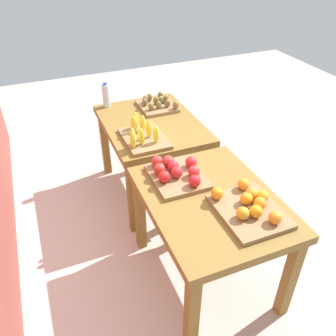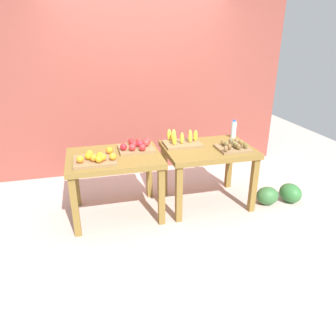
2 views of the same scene
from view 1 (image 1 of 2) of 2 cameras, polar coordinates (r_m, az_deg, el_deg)
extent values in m
plane|color=#BFAAA1|center=(3.11, 1.18, -9.33)|extent=(8.00, 8.00, 0.00)
cube|color=brown|center=(2.26, 7.03, -5.43)|extent=(1.04, 0.80, 0.06)
cube|color=brown|center=(2.43, 19.14, -16.50)|extent=(0.07, 0.07, 0.69)
cube|color=brown|center=(2.93, 8.16, -3.95)|extent=(0.07, 0.07, 0.69)
cube|color=brown|center=(2.16, 3.85, -22.77)|extent=(0.07, 0.07, 0.69)
cube|color=brown|center=(2.72, -4.55, -7.38)|extent=(0.07, 0.07, 0.69)
cube|color=brown|center=(3.11, -2.76, 7.02)|extent=(1.04, 0.80, 0.06)
cube|color=brown|center=(3.07, 6.36, -1.79)|extent=(0.07, 0.07, 0.69)
cube|color=brown|center=(3.77, -0.11, 5.96)|extent=(0.07, 0.07, 0.69)
cube|color=brown|center=(2.86, -5.82, -4.87)|extent=(0.07, 0.07, 0.69)
cube|color=brown|center=(3.60, -10.21, 3.89)|extent=(0.07, 0.07, 0.69)
cube|color=olive|center=(2.16, 13.04, -6.89)|extent=(0.44, 0.36, 0.03)
sphere|color=orange|center=(2.17, 7.97, -4.10)|extent=(0.10, 0.10, 0.08)
sphere|color=orange|center=(2.15, 14.68, -5.56)|extent=(0.08, 0.08, 0.08)
sphere|color=orange|center=(2.21, 13.49, -4.10)|extent=(0.10, 0.10, 0.08)
sphere|color=orange|center=(2.09, 14.08, -6.85)|extent=(0.09, 0.09, 0.08)
sphere|color=orange|center=(2.20, 15.05, -4.45)|extent=(0.10, 0.10, 0.08)
sphere|color=orange|center=(2.27, 12.17, -2.57)|extent=(0.10, 0.10, 0.08)
sphere|color=orange|center=(2.07, 17.00, -7.73)|extent=(0.08, 0.08, 0.08)
sphere|color=orange|center=(2.16, 12.62, -4.88)|extent=(0.10, 0.10, 0.08)
sphere|color=orange|center=(2.06, 12.05, -7.19)|extent=(0.10, 0.10, 0.08)
cube|color=olive|center=(2.37, 1.49, -1.47)|extent=(0.40, 0.34, 0.03)
sphere|color=red|center=(2.35, -1.40, -0.18)|extent=(0.11, 0.11, 0.08)
sphere|color=red|center=(2.32, 1.42, -0.71)|extent=(0.10, 0.10, 0.08)
sphere|color=red|center=(2.28, -0.64, -1.43)|extent=(0.10, 0.10, 0.08)
sphere|color=red|center=(2.43, 3.78, 0.99)|extent=(0.11, 0.11, 0.08)
sphere|color=red|center=(2.33, 4.23, -0.58)|extent=(0.11, 0.11, 0.08)
sphere|color=red|center=(2.38, 0.88, 0.26)|extent=(0.08, 0.08, 0.08)
sphere|color=red|center=(2.25, 4.35, -2.09)|extent=(0.10, 0.10, 0.08)
sphere|color=red|center=(2.43, 0.06, 1.11)|extent=(0.09, 0.09, 0.08)
sphere|color=red|center=(2.43, -1.81, 1.12)|extent=(0.11, 0.11, 0.08)
cube|color=olive|center=(2.81, -3.86, 4.82)|extent=(0.44, 0.32, 0.03)
ellipsoid|color=yellow|center=(2.69, -1.98, 5.48)|extent=(0.06, 0.06, 0.14)
ellipsoid|color=yellow|center=(2.91, -5.32, 7.78)|extent=(0.06, 0.05, 0.14)
ellipsoid|color=yellow|center=(2.67, -4.41, 5.12)|extent=(0.06, 0.06, 0.14)
ellipsoid|color=yellow|center=(2.63, -5.73, 4.53)|extent=(0.06, 0.06, 0.14)
ellipsoid|color=yellow|center=(2.68, -5.75, 5.16)|extent=(0.06, 0.05, 0.14)
ellipsoid|color=yellow|center=(2.86, -4.12, 7.25)|extent=(0.06, 0.06, 0.14)
ellipsoid|color=yellow|center=(2.86, -5.55, 7.18)|extent=(0.05, 0.05, 0.14)
ellipsoid|color=yellow|center=(2.77, -3.10, 6.33)|extent=(0.06, 0.06, 0.14)
cube|color=olive|center=(3.34, -1.80, 10.00)|extent=(0.36, 0.32, 0.03)
ellipsoid|color=brown|center=(3.37, -0.33, 11.19)|extent=(0.07, 0.07, 0.07)
ellipsoid|color=brown|center=(3.41, -3.01, 11.44)|extent=(0.07, 0.07, 0.07)
ellipsoid|color=brown|center=(3.22, -2.80, 9.97)|extent=(0.07, 0.07, 0.07)
ellipsoid|color=brown|center=(3.25, -1.52, 10.25)|extent=(0.07, 0.07, 0.07)
ellipsoid|color=brown|center=(3.33, -1.90, 10.90)|extent=(0.07, 0.07, 0.07)
ellipsoid|color=brown|center=(3.27, -0.11, 10.46)|extent=(0.05, 0.06, 0.07)
ellipsoid|color=brown|center=(3.35, -1.20, 11.04)|extent=(0.05, 0.06, 0.07)
ellipsoid|color=brown|center=(3.31, -3.79, 10.64)|extent=(0.07, 0.07, 0.07)
ellipsoid|color=brown|center=(3.24, 1.26, 10.16)|extent=(0.07, 0.07, 0.07)
ellipsoid|color=brown|center=(3.36, -3.66, 11.09)|extent=(0.05, 0.06, 0.07)
ellipsoid|color=brown|center=(3.44, -1.24, 11.73)|extent=(0.06, 0.07, 0.07)
cylinder|color=silver|center=(3.38, -10.02, 11.46)|extent=(0.07, 0.07, 0.21)
cylinder|color=blue|center=(3.34, -10.23, 13.30)|extent=(0.04, 0.04, 0.02)
ellipsoid|color=#306C33|center=(4.34, -4.10, 6.70)|extent=(0.30, 0.34, 0.24)
ellipsoid|color=#356734|center=(4.07, -2.85, 4.63)|extent=(0.32, 0.28, 0.23)
camera|label=2|loc=(4.41, 55.73, 18.88)|focal=33.71mm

